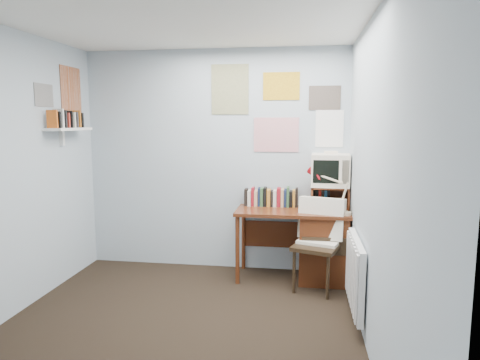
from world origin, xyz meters
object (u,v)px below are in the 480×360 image
(desk_chair, at_px, (316,247))
(wall_shelf, at_px, (69,129))
(tv_riser, at_px, (329,198))
(desk_lamp, at_px, (346,194))
(radiator, at_px, (356,274))
(desk, at_px, (317,243))
(crt_tv, at_px, (330,168))

(desk_chair, relative_size, wall_shelf, 1.46)
(tv_riser, relative_size, wall_shelf, 0.65)
(desk_chair, xyz_separation_m, wall_shelf, (-2.55, -0.07, 1.17))
(desk_lamp, relative_size, radiator, 0.54)
(desk, xyz_separation_m, radiator, (0.29, -0.93, 0.01))
(tv_riser, distance_m, crt_tv, 0.31)
(tv_riser, bearing_deg, desk_lamp, -62.36)
(tv_riser, height_order, wall_shelf, wall_shelf)
(desk_lamp, distance_m, crt_tv, 0.40)
(wall_shelf, bearing_deg, radiator, -10.89)
(desk, distance_m, wall_shelf, 2.87)
(desk_lamp, height_order, tv_riser, desk_lamp)
(wall_shelf, bearing_deg, desk_lamp, 4.24)
(desk, height_order, radiator, desk)
(desk_chair, distance_m, wall_shelf, 2.80)
(desk, relative_size, radiator, 1.50)
(desk_chair, height_order, desk_lamp, desk_lamp)
(crt_tv, bearing_deg, desk_lamp, -61.50)
(wall_shelf, bearing_deg, tv_riser, 10.32)
(desk, bearing_deg, wall_shelf, -171.60)
(desk, bearing_deg, desk_chair, -94.36)
(desk_lamp, distance_m, radiator, 0.94)
(desk_lamp, bearing_deg, wall_shelf, 178.23)
(desk, height_order, desk_lamp, desk_lamp)
(desk_lamp, relative_size, tv_riser, 1.08)
(tv_riser, xyz_separation_m, wall_shelf, (-2.69, -0.49, 0.74))
(desk_chair, distance_m, radiator, 0.70)
(wall_shelf, bearing_deg, desk, 8.40)
(desk, distance_m, tv_riser, 0.51)
(desk_chair, xyz_separation_m, radiator, (0.31, -0.62, -0.03))
(desk_chair, xyz_separation_m, desk_lamp, (0.29, 0.14, 0.52))
(desk_chair, bearing_deg, tv_riser, 90.04)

